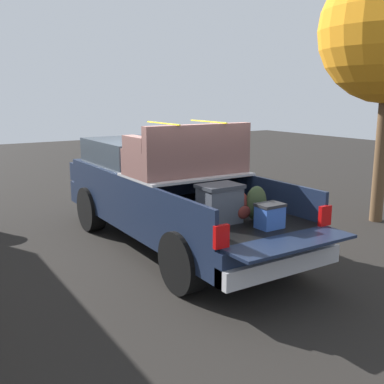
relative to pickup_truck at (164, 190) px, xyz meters
name	(u,v)px	position (x,y,z in m)	size (l,w,h in m)	color
ground_plane	(174,246)	(-0.35, 0.00, -0.96)	(40.00, 40.00, 0.00)	black
pickup_truck	(164,190)	(0.00, 0.00, 0.00)	(6.05, 2.06, 2.23)	#162138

